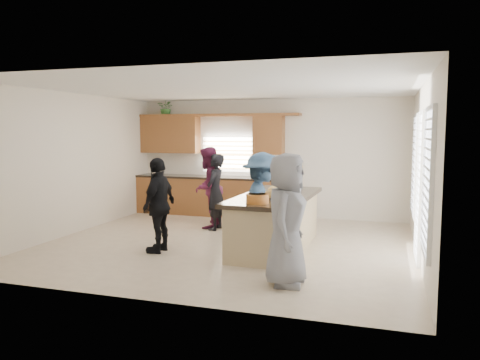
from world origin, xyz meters
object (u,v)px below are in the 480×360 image
(salad_bowl, at_px, (258,198))
(woman_right_back, at_px, (262,206))
(island, at_px, (275,223))
(woman_left_mid, at_px, (208,188))
(woman_left_back, at_px, (215,192))
(woman_right_front, at_px, (286,220))
(woman_left_front, at_px, (159,205))

(salad_bowl, xyz_separation_m, woman_right_back, (-0.02, 0.33, -0.17))
(island, bearing_deg, woman_left_mid, 145.23)
(salad_bowl, bearing_deg, woman_left_mid, 126.52)
(woman_left_back, relative_size, woman_right_back, 0.92)
(woman_left_back, bearing_deg, woman_right_front, 33.88)
(woman_right_back, bearing_deg, woman_left_mid, 30.62)
(salad_bowl, distance_m, woman_right_front, 1.03)
(woman_left_back, height_order, woman_right_back, woman_right_back)
(woman_left_mid, bearing_deg, woman_left_front, -4.32)
(woman_left_front, xyz_separation_m, woman_right_back, (1.77, 0.11, 0.06))
(salad_bowl, height_order, woman_left_mid, woman_left_mid)
(woman_left_back, height_order, woman_right_front, woman_right_front)
(woman_left_back, relative_size, woman_left_front, 0.99)
(woman_left_back, xyz_separation_m, woman_right_front, (2.13, -3.00, 0.09))
(salad_bowl, xyz_separation_m, woman_left_mid, (-1.73, 2.34, -0.17))
(woman_left_front, distance_m, woman_right_front, 2.62)
(salad_bowl, bearing_deg, woman_right_back, 92.69)
(woman_right_front, bearing_deg, woman_left_back, 34.59)
(woman_left_mid, distance_m, woman_left_front, 2.11)
(woman_left_back, xyz_separation_m, woman_right_back, (1.49, -1.85, 0.07))
(salad_bowl, bearing_deg, woman_right_front, -52.66)
(island, height_order, woman_left_back, woman_left_back)
(woman_right_front, bearing_deg, woman_left_front, 65.89)
(salad_bowl, relative_size, woman_left_front, 0.22)
(woman_left_back, bearing_deg, salad_bowl, 33.11)
(woman_left_back, relative_size, woman_right_front, 0.90)
(woman_left_back, xyz_separation_m, woman_left_mid, (-0.22, 0.15, 0.07))
(island, bearing_deg, woman_right_back, -92.87)
(woman_right_front, bearing_deg, woman_left_mid, 35.98)
(woman_left_back, bearing_deg, woman_right_back, 37.36)
(island, xyz_separation_m, woman_left_front, (-1.83, -0.79, 0.35))
(salad_bowl, height_order, woman_right_front, woman_right_front)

